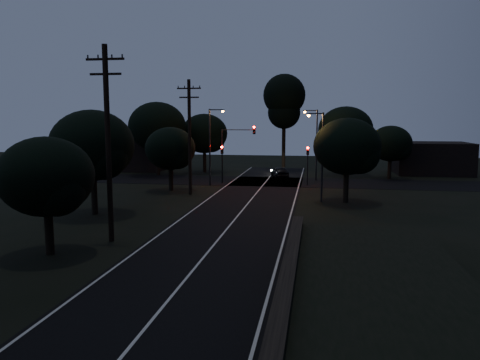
% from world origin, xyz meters
% --- Properties ---
extents(road_surface, '(60.00, 70.00, 0.03)m').
position_xyz_m(road_surface, '(0.00, 31.12, 0.01)').
color(road_surface, black).
rests_on(road_surface, ground).
extents(retaining_wall, '(6.93, 26.00, 1.60)m').
position_xyz_m(retaining_wall, '(7.74, 3.00, 0.62)').
color(retaining_wall, black).
rests_on(retaining_wall, ground).
extents(utility_pole_mid, '(2.20, 0.30, 11.00)m').
position_xyz_m(utility_pole_mid, '(-6.00, 15.00, 5.74)').
color(utility_pole_mid, black).
rests_on(utility_pole_mid, ground).
extents(utility_pole_far, '(2.20, 0.30, 10.50)m').
position_xyz_m(utility_pole_far, '(-6.00, 32.00, 5.48)').
color(utility_pole_far, black).
rests_on(utility_pole_far, ground).
extents(tree_left_b, '(4.79, 4.79, 6.09)m').
position_xyz_m(tree_left_b, '(-7.83, 11.90, 3.95)').
color(tree_left_b, black).
rests_on(tree_left_b, ground).
extents(tree_left_c, '(6.04, 6.04, 7.63)m').
position_xyz_m(tree_left_c, '(-10.29, 21.88, 4.93)').
color(tree_left_c, black).
rests_on(tree_left_c, ground).
extents(tree_left_d, '(4.88, 4.88, 6.19)m').
position_xyz_m(tree_left_d, '(-8.33, 33.90, 4.01)').
color(tree_left_d, black).
rests_on(tree_left_d, ground).
extents(tree_far_nw, '(6.03, 6.03, 7.64)m').
position_xyz_m(tree_far_nw, '(-8.79, 49.88, 4.95)').
color(tree_far_nw, black).
rests_on(tree_far_nw, ground).
extents(tree_far_w, '(7.10, 7.10, 9.06)m').
position_xyz_m(tree_far_w, '(-13.75, 45.86, 5.89)').
color(tree_far_w, black).
rests_on(tree_far_w, ground).
extents(tree_far_ne, '(6.73, 6.73, 8.51)m').
position_xyz_m(tree_far_ne, '(9.24, 49.86, 5.51)').
color(tree_far_ne, black).
rests_on(tree_far_ne, ground).
extents(tree_far_e, '(4.89, 4.89, 6.20)m').
position_xyz_m(tree_far_e, '(14.17, 46.90, 4.01)').
color(tree_far_e, black).
rests_on(tree_far_e, ground).
extents(tree_right_a, '(5.55, 5.55, 7.06)m').
position_xyz_m(tree_right_a, '(8.20, 29.89, 4.58)').
color(tree_right_a, black).
rests_on(tree_right_a, ground).
extents(tall_pine, '(5.74, 5.74, 13.04)m').
position_xyz_m(tall_pine, '(1.00, 55.00, 9.39)').
color(tall_pine, black).
rests_on(tall_pine, ground).
extents(building_left, '(10.00, 8.00, 4.40)m').
position_xyz_m(building_left, '(-20.00, 52.00, 2.20)').
color(building_left, black).
rests_on(building_left, ground).
extents(building_right, '(9.00, 7.00, 4.00)m').
position_xyz_m(building_right, '(20.00, 53.00, 2.00)').
color(building_right, black).
rests_on(building_right, ground).
extents(signal_left, '(0.28, 0.35, 4.10)m').
position_xyz_m(signal_left, '(-4.60, 39.99, 2.84)').
color(signal_left, black).
rests_on(signal_left, ground).
extents(signal_right, '(0.28, 0.35, 4.10)m').
position_xyz_m(signal_right, '(4.60, 39.99, 2.84)').
color(signal_right, black).
rests_on(signal_right, ground).
extents(signal_mast, '(3.70, 0.35, 6.25)m').
position_xyz_m(signal_mast, '(-2.91, 39.99, 4.34)').
color(signal_mast, black).
rests_on(signal_mast, ground).
extents(streetlight_a, '(1.66, 0.26, 8.00)m').
position_xyz_m(streetlight_a, '(-5.31, 38.00, 4.64)').
color(streetlight_a, black).
rests_on(streetlight_a, ground).
extents(streetlight_b, '(1.66, 0.26, 8.00)m').
position_xyz_m(streetlight_b, '(5.31, 44.00, 4.64)').
color(streetlight_b, black).
rests_on(streetlight_b, ground).
extents(streetlight_c, '(1.46, 0.26, 7.50)m').
position_xyz_m(streetlight_c, '(5.83, 30.00, 4.35)').
color(streetlight_c, black).
rests_on(streetlight_c, ground).
extents(car, '(2.67, 4.15, 1.31)m').
position_xyz_m(car, '(1.21, 46.00, 0.66)').
color(car, black).
rests_on(car, ground).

